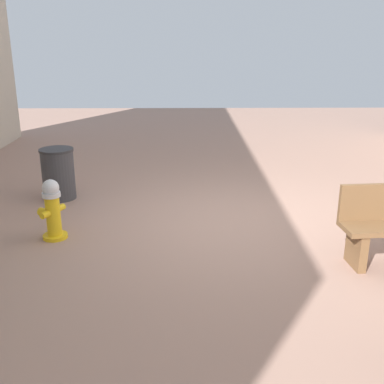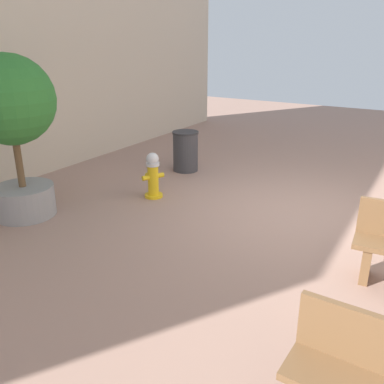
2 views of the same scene
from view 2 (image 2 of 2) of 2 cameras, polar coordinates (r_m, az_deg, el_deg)
The scene contains 4 objects.
ground_plane at distance 6.97m, azimuth 13.95°, elevation -3.00°, with size 23.40×23.40×0.00m, color #9E7A6B.
fire_hydrant at distance 7.40m, azimuth -5.40°, elevation 2.32°, with size 0.39×0.41×0.82m.
planter_tree at distance 6.84m, azimuth -23.50°, elevation 9.48°, with size 1.34×1.34×2.52m.
trash_bin at distance 8.88m, azimuth -0.90°, elevation 5.64°, with size 0.55×0.55×0.85m.
Camera 2 is at (-1.78, 6.17, 2.72)m, focal length 38.83 mm.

